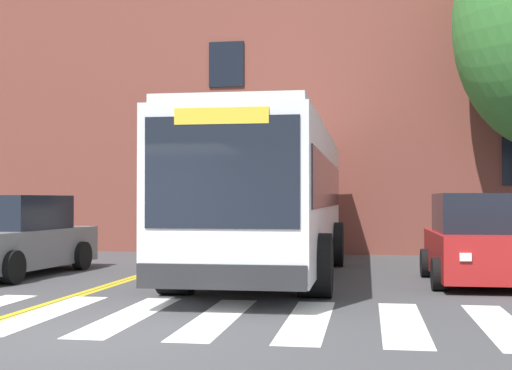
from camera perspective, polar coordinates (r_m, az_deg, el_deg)
name	(u,v)px	position (r m, az deg, el deg)	size (l,w,h in m)	color
ground_plane	(77,336)	(9.07, -14.09, -11.61)	(120.00, 120.00, 0.00)	#424244
crosswalk	(87,314)	(10.64, -13.36, -10.03)	(17.10, 3.87, 0.01)	white
lane_line_yellow_inner	(226,248)	(24.27, -2.38, -5.04)	(0.12, 36.00, 0.01)	gold
lane_line_yellow_outer	(231,248)	(24.24, -2.01, -5.05)	(0.12, 36.00, 0.01)	gold
city_bus	(271,195)	(15.43, 1.17, -0.79)	(3.12, 10.76, 3.23)	white
car_grey_near_lane	(13,239)	(16.41, -18.85, -4.10)	(2.22, 4.79, 1.74)	slate
car_red_far_lane	(480,242)	(14.58, 17.47, -4.40)	(2.16, 3.76, 1.77)	#AD1E1E
building_facade	(371,93)	(26.36, 9.20, 7.27)	(32.58, 9.41, 11.00)	brown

